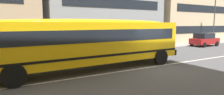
% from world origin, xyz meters
% --- Properties ---
extents(ground_plane, '(400.00, 400.00, 0.00)m').
position_xyz_m(ground_plane, '(0.00, 0.00, 0.00)').
color(ground_plane, '#4C4C4F').
extents(sidewalk_far, '(120.00, 3.00, 0.01)m').
position_xyz_m(sidewalk_far, '(0.00, 8.14, 0.01)').
color(sidewalk_far, gray).
rests_on(sidewalk_far, ground_plane).
extents(lane_centreline, '(110.00, 0.16, 0.01)m').
position_xyz_m(lane_centreline, '(0.00, 0.00, 0.00)').
color(lane_centreline, silver).
rests_on(lane_centreline, ground_plane).
extents(school_bus, '(13.88, 3.30, 3.09)m').
position_xyz_m(school_bus, '(-3.86, 1.40, 1.83)').
color(school_bus, yellow).
rests_on(school_bus, ground_plane).
extents(parked_car_red_end_of_row, '(3.94, 1.96, 1.64)m').
position_xyz_m(parked_car_red_end_of_row, '(13.51, 5.52, 0.84)').
color(parked_car_red_end_of_row, maroon).
rests_on(parked_car_red_end_of_row, ground_plane).
extents(street_lamp, '(0.44, 0.44, 6.80)m').
position_xyz_m(street_lamp, '(18.39, 7.44, 4.31)').
color(street_lamp, '#38383D').
rests_on(street_lamp, ground_plane).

